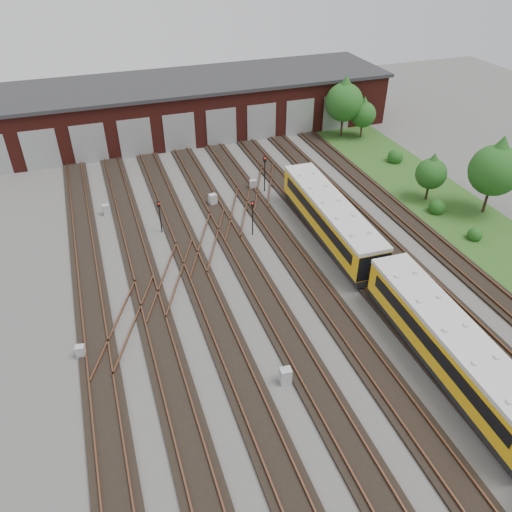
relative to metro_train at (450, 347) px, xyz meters
name	(u,v)px	position (x,y,z in m)	size (l,w,h in m)	color
ground	(323,343)	(-6.00, 4.54, -1.94)	(120.00, 120.00, 0.00)	#43413E
track_network	(317,336)	(-6.17, 5.13, -1.83)	(30.40, 70.00, 0.33)	black
maintenance_shed	(184,106)	(-6.01, 44.51, 1.26)	(51.00, 12.50, 6.35)	#4A1712
grass_verge	(464,219)	(13.00, 14.54, -1.92)	(8.00, 55.00, 0.05)	#264E1A
metro_train	(450,347)	(0.00, 0.00, 0.00)	(3.28, 47.31, 3.15)	black
signal_mast_0	(160,213)	(-13.44, 21.54, 0.02)	(0.27, 0.26, 3.05)	black
signal_mast_1	(253,214)	(-6.06, 18.50, 0.17)	(0.29, 0.28, 3.32)	black
signal_mast_2	(265,169)	(-2.26, 25.82, 0.44)	(0.30, 0.28, 3.74)	black
signal_mast_3	(389,257)	(1.64, 9.43, -0.07)	(0.26, 0.24, 2.93)	black
relay_cabinet_0	(81,352)	(-21.00, 8.52, -1.48)	(0.55, 0.46, 0.92)	#A6A8AB
relay_cabinet_1	(106,210)	(-17.69, 26.32, -1.45)	(0.59, 0.50, 0.99)	#A6A8AB
relay_cabinet_2	(286,376)	(-9.59, 2.30, -1.39)	(0.67, 0.56, 1.11)	#A6A8AB
relay_cabinet_3	(213,200)	(-7.91, 24.73, -1.37)	(0.69, 0.57, 1.14)	#A6A8AB
relay_cabinet_4	(253,185)	(-3.25, 26.55, -1.43)	(0.61, 0.51, 1.02)	#A6A8AB
tree_0	(345,98)	(11.72, 36.34, 2.85)	(4.50, 4.50, 7.45)	black
tree_1	(363,111)	(13.86, 35.23, 1.31)	(3.06, 3.06, 5.06)	black
tree_2	(497,165)	(15.50, 15.02, 2.90)	(4.54, 4.54, 7.53)	black
tree_3	(432,170)	(11.96, 18.93, 1.17)	(2.92, 2.92, 4.84)	black
bush_0	(475,233)	(11.66, 11.52, -1.31)	(1.26, 1.26, 1.26)	#1E4D16
bush_1	(437,205)	(11.37, 16.47, -1.17)	(1.53, 1.53, 1.53)	#1E4D16
bush_2	(396,155)	(13.89, 27.52, -1.08)	(1.71, 1.71, 1.71)	#1E4D16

